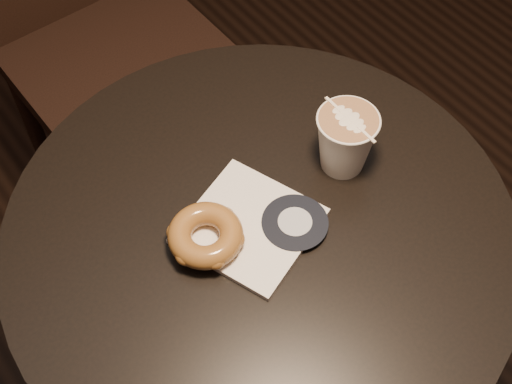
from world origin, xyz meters
TOP-DOWN VIEW (x-y plane):
  - cafe_table at (0.00, 0.00)m, footprint 0.70×0.70m
  - pastry_bag at (-0.01, 0.01)m, footprint 0.20×0.20m
  - doughnut at (-0.07, 0.02)m, footprint 0.10×0.10m
  - latte_cup at (0.16, 0.02)m, footprint 0.09×0.09m

SIDE VIEW (x-z plane):
  - cafe_table at x=0.00m, z-range 0.18..0.93m
  - pastry_bag at x=-0.01m, z-range 0.75..0.76m
  - doughnut at x=-0.07m, z-range 0.76..0.79m
  - latte_cup at x=0.16m, z-range 0.75..0.85m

